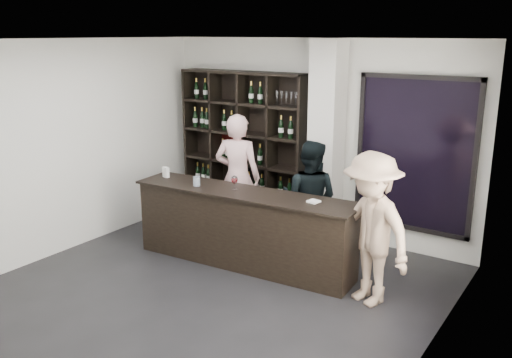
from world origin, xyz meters
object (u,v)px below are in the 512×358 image
Objects in this scene: wine_shelf at (243,148)px; taster_pink at (238,177)px; taster_black at (309,199)px; customer at (370,229)px; tasting_counter at (243,228)px.

wine_shelf reaches higher than taster_pink.
wine_shelf is at bearing -77.71° from taster_pink.
wine_shelf is at bearing -34.04° from taster_black.
tasting_counter is at bearing -158.05° from customer.
taster_pink is 1.07× the size of customer.
customer is (2.38, -0.80, -0.06)m from taster_pink.
tasting_counter is (1.03, -1.47, -0.69)m from wine_shelf.
taster_black is at bearing -24.27° from wine_shelf.
wine_shelf reaches higher than tasting_counter.
taster_pink reaches higher than taster_black.
taster_black is at bearing 169.78° from customer.
wine_shelf is at bearing 175.00° from customer.
wine_shelf is 1.78m from taster_black.
taster_pink is 2.51m from customer.
wine_shelf is 0.86m from taster_pink.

